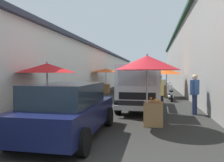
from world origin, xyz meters
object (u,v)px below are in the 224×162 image
at_px(parked_scooter, 170,93).
at_px(plastic_stool, 94,92).
at_px(delivery_truck, 141,89).
at_px(fruit_stall_near_left, 166,74).
at_px(vendor_by_crates, 159,92).
at_px(fruit_stall_mid_lane, 120,73).
at_px(hatchback_car, 68,109).
at_px(fruit_stall_far_left, 148,70).
at_px(fruit_stall_far_right, 46,75).
at_px(vendor_in_shade, 195,91).
at_px(fruit_stall_near_right, 106,73).

height_order(parked_scooter, plastic_stool, parked_scooter).
xyz_separation_m(delivery_truck, parked_scooter, (4.42, -1.58, -0.59)).
height_order(fruit_stall_near_left, vendor_by_crates, fruit_stall_near_left).
bearing_deg(fruit_stall_mid_lane, plastic_stool, 169.98).
height_order(fruit_stall_mid_lane, delivery_truck, fruit_stall_mid_lane).
xyz_separation_m(hatchback_car, plastic_stool, (9.61, 2.03, -0.41)).
bearing_deg(fruit_stall_far_left, fruit_stall_far_right, 78.33).
xyz_separation_m(vendor_by_crates, parked_scooter, (5.37, -0.79, -0.54)).
height_order(vendor_in_shade, parked_scooter, vendor_in_shade).
xyz_separation_m(fruit_stall_far_left, hatchback_car, (-1.55, 2.10, -1.09)).
bearing_deg(parked_scooter, vendor_in_shade, -171.60).
bearing_deg(fruit_stall_far_left, vendor_by_crates, -13.08).
relative_size(fruit_stall_mid_lane, hatchback_car, 0.70).
relative_size(fruit_stall_mid_lane, plastic_stool, 6.35).
relative_size(fruit_stall_far_right, delivery_truck, 0.47).
bearing_deg(fruit_stall_far_left, fruit_stall_mid_lane, 12.76).
xyz_separation_m(vendor_in_shade, parked_scooter, (4.57, 0.68, -0.53)).
bearing_deg(fruit_stall_far_right, fruit_stall_near_right, -0.24).
bearing_deg(fruit_stall_mid_lane, parked_scooter, -147.62).
xyz_separation_m(fruit_stall_near_left, vendor_in_shade, (-6.62, -0.87, -0.67)).
bearing_deg(fruit_stall_far_left, hatchback_car, 126.35).
height_order(fruit_stall_far_left, plastic_stool, fruit_stall_far_left).
bearing_deg(parked_scooter, fruit_stall_far_right, 139.97).
bearing_deg(plastic_stool, fruit_stall_far_right, -179.10).
bearing_deg(fruit_stall_near_left, plastic_stool, 100.93).
distance_m(hatchback_car, vendor_in_shade, 5.61).
distance_m(fruit_stall_near_left, vendor_in_shade, 6.71).
xyz_separation_m(fruit_stall_mid_lane, fruit_stall_near_right, (-2.64, 0.85, 0.04)).
distance_m(vendor_in_shade, plastic_stool, 8.24).
height_order(fruit_stall_far_right, vendor_by_crates, fruit_stall_far_right).
bearing_deg(parked_scooter, fruit_stall_far_left, 170.49).
relative_size(fruit_stall_far_left, vendor_in_shade, 1.41).
xyz_separation_m(vendor_in_shade, plastic_stool, (5.63, 5.97, -0.65)).
relative_size(fruit_stall_near_left, parked_scooter, 1.33).
bearing_deg(vendor_by_crates, plastic_stool, 35.00).
height_order(fruit_stall_near_left, parked_scooter, fruit_stall_near_left).
bearing_deg(fruit_stall_near_right, plastic_stool, 177.07).
bearing_deg(plastic_stool, fruit_stall_mid_lane, -10.02).
distance_m(fruit_stall_far_left, vendor_by_crates, 1.87).
distance_m(fruit_stall_far_left, plastic_stool, 9.18).
distance_m(fruit_stall_near_left, vendor_by_crates, 7.47).
distance_m(fruit_stall_mid_lane, parked_scooter, 8.11).
relative_size(hatchback_car, parked_scooter, 2.32).
xyz_separation_m(fruit_stall_far_right, fruit_stall_near_right, (10.30, -0.04, 0.08)).
relative_size(fruit_stall_near_right, hatchback_car, 0.71).
bearing_deg(vendor_by_crates, fruit_stall_mid_lane, 16.07).
bearing_deg(fruit_stall_far_right, fruit_stall_mid_lane, -3.95).
height_order(fruit_stall_near_right, parked_scooter, fruit_stall_near_right).
bearing_deg(hatchback_car, delivery_truck, -22.31).
xyz_separation_m(parked_scooter, plastic_stool, (1.06, 5.30, -0.12)).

